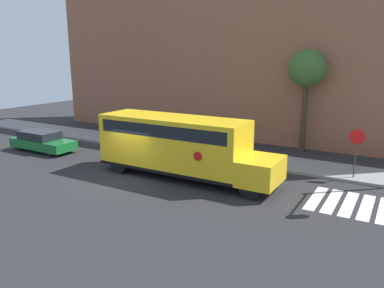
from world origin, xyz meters
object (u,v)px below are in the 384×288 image
at_px(parked_car, 42,141).
at_px(tree_near_sidewalk, 307,70).
at_px(stop_sign, 356,146).
at_px(school_bus, 179,144).

bearing_deg(parked_car, tree_near_sidewalk, 29.79).
distance_m(parked_car, stop_sign, 19.64).
bearing_deg(stop_sign, tree_near_sidewalk, 129.50).
bearing_deg(parked_car, stop_sign, 11.99).
bearing_deg(stop_sign, school_bus, -153.10).
height_order(school_bus, tree_near_sidewalk, tree_near_sidewalk).
xyz_separation_m(parked_car, stop_sign, (19.18, 4.07, 1.13)).
bearing_deg(school_bus, stop_sign, 26.90).
relative_size(parked_car, stop_sign, 1.76).
bearing_deg(stop_sign, parked_car, -168.01).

